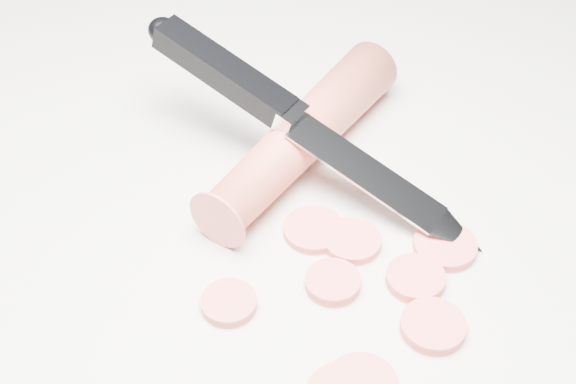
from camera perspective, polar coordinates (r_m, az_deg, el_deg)
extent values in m
plane|color=silver|center=(0.48, 1.28, -4.53)|extent=(2.40, 2.40, 0.00)
cylinder|color=#DB5440|center=(0.54, 1.10, 4.07)|extent=(0.16, 0.16, 0.04)
cylinder|color=#EF5E56|center=(0.49, 4.59, -3.51)|extent=(0.04, 0.04, 0.01)
cylinder|color=#EF5E56|center=(0.47, 9.07, -6.11)|extent=(0.03, 0.03, 0.01)
cylinder|color=#EF5E56|center=(0.50, 11.11, -3.79)|extent=(0.04, 0.04, 0.01)
cylinder|color=#EF5E56|center=(0.47, 3.21, -6.43)|extent=(0.03, 0.03, 0.01)
cylinder|color=#EF5E56|center=(0.45, 10.28, -9.36)|extent=(0.04, 0.04, 0.01)
cylinder|color=#EF5E56|center=(0.46, -4.22, -7.87)|extent=(0.03, 0.03, 0.01)
cylinder|color=#EF5E56|center=(0.50, 1.86, -2.70)|extent=(0.04, 0.04, 0.01)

